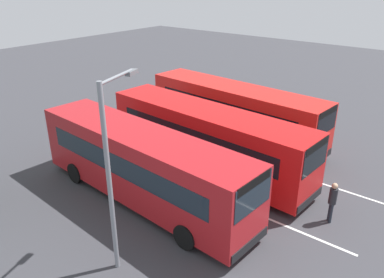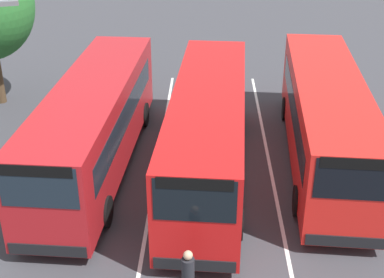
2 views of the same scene
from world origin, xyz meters
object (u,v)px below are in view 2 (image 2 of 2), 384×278
(bus_center_right, at_px, (326,118))
(pedestrian, at_px, (188,275))
(bus_far_left, at_px, (94,122))
(bus_center_left, at_px, (208,130))

(bus_center_right, xyz_separation_m, pedestrian, (7.71, -4.74, -0.74))
(bus_far_left, distance_m, bus_center_right, 8.38)
(bus_far_left, relative_size, bus_center_left, 1.00)
(bus_far_left, xyz_separation_m, bus_center_right, (-0.62, 8.36, 0.00))
(bus_center_right, height_order, pedestrian, bus_center_right)
(pedestrian, bearing_deg, bus_center_right, -66.25)
(bus_far_left, height_order, bus_center_right, same)
(bus_far_left, bearing_deg, bus_center_right, 97.46)
(pedestrian, bearing_deg, bus_far_left, -7.65)
(bus_center_left, distance_m, pedestrian, 6.65)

